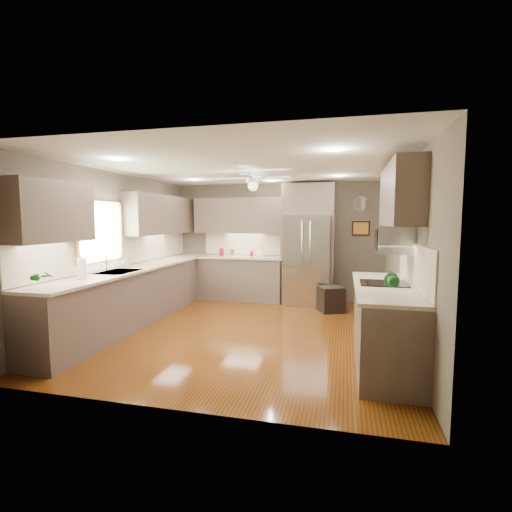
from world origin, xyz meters
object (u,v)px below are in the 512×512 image
at_px(stool, 331,299).
at_px(paper_towel, 82,268).
at_px(canister_d, 252,254).
at_px(refrigerator, 308,246).
at_px(canister_b, 232,253).
at_px(soap_bottle, 125,263).
at_px(bowl, 261,256).
at_px(potted_plant_right, 393,280).
at_px(potted_plant_left, 43,277).
at_px(canister_a, 222,252).
at_px(microwave, 393,240).

relative_size(stool, paper_towel, 1.91).
relative_size(canister_d, refrigerator, 0.05).
bearing_deg(canister_d, refrigerator, -2.80).
bearing_deg(refrigerator, stool, -51.17).
xyz_separation_m(canister_b, soap_bottle, (-1.12, -2.32, 0.02)).
distance_m(bowl, stool, 1.80).
distance_m(canister_b, stool, 2.39).
bearing_deg(canister_d, potted_plant_right, -56.62).
xyz_separation_m(soap_bottle, potted_plant_right, (3.99, -1.39, 0.09)).
bearing_deg(bowl, canister_b, 175.96).
bearing_deg(soap_bottle, refrigerator, 38.92).
distance_m(potted_plant_left, stool, 4.75).
bearing_deg(stool, canister_a, 164.09).
bearing_deg(soap_bottle, bowl, 52.14).
height_order(canister_d, potted_plant_left, potted_plant_left).
bearing_deg(soap_bottle, canister_d, 55.77).
distance_m(soap_bottle, stool, 3.73).
relative_size(potted_plant_right, paper_towel, 1.19).
height_order(canister_d, stool, canister_d).
relative_size(canister_d, bowl, 0.54).
distance_m(potted_plant_right, stool, 3.21).
xyz_separation_m(potted_plant_right, refrigerator, (-1.22, 3.63, 0.07)).
bearing_deg(soap_bottle, potted_plant_right, -19.19).
height_order(potted_plant_left, refrigerator, refrigerator).
distance_m(bowl, refrigerator, 1.03).
height_order(potted_plant_right, microwave, microwave).
height_order(canister_b, stool, canister_b).
relative_size(soap_bottle, microwave, 0.31).
bearing_deg(potted_plant_left, stool, 47.76).
relative_size(canister_a, paper_towel, 0.57).
distance_m(canister_a, canister_b, 0.24).
distance_m(canister_b, paper_towel, 3.63).
height_order(canister_a, canister_d, canister_a).
xyz_separation_m(refrigerator, microwave, (1.33, -2.71, 0.29)).
bearing_deg(paper_towel, soap_bottle, 94.66).
bearing_deg(canister_d, stool, -21.75).
height_order(bowl, paper_towel, paper_towel).
distance_m(potted_plant_right, refrigerator, 3.83).
height_order(bowl, refrigerator, refrigerator).
relative_size(refrigerator, paper_towel, 8.35).
distance_m(potted_plant_left, potted_plant_right, 3.89).
bearing_deg(microwave, canister_b, 136.83).
relative_size(canister_a, potted_plant_left, 0.62).
distance_m(canister_a, potted_plant_left, 4.21).
bearing_deg(potted_plant_left, canister_d, 70.91).
bearing_deg(potted_plant_right, canister_a, 130.12).
relative_size(soap_bottle, bowl, 0.83).
bearing_deg(canister_d, potted_plant_left, -109.09).
height_order(potted_plant_left, bowl, potted_plant_left).
relative_size(canister_d, potted_plant_right, 0.32).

